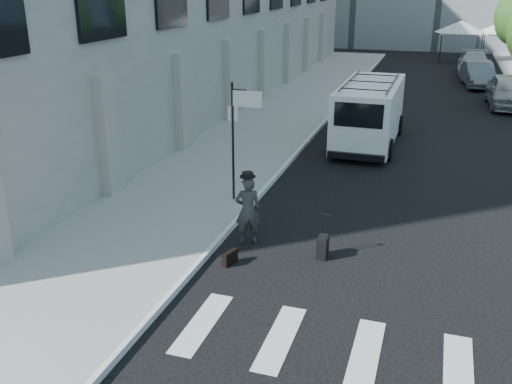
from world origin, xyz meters
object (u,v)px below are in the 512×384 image
Objects in this scene: businessman at (248,210)px; parked_car_c at (474,63)px; parked_car_b at (478,74)px; briefcase at (230,258)px; cargo_van at (370,112)px; parked_car_a at (509,91)px; suitcase at (323,247)px.

businessman is 31.48m from parked_car_c.
businessman is at bearing -111.54° from parked_car_b.
parked_car_c is (6.34, 32.11, 0.58)m from briefcase.
parked_car_b is at bearing 94.90° from briefcase.
cargo_van is 1.28× the size of parked_car_c.
cargo_van reaches higher than parked_car_a.
parked_car_a reaches higher than parked_car_b.
cargo_van is 1.46× the size of parked_car_b.
parked_car_c is at bearing 94.27° from parked_car_a.
parked_car_a is 1.08× the size of parked_car_b.
parked_car_c is at bearing 77.61° from cargo_van.
businessman is 0.34× the size of parked_car_c.
suitcase is at bearing 45.37° from briefcase.
parked_car_b is at bearing -88.89° from parked_car_c.
parked_car_b is (6.43, 25.63, -0.14)m from businessman.
briefcase is at bearing -112.88° from parked_car_a.
cargo_van is at bearing -121.96° from businessman.
businessman is 1.46m from briefcase.
suitcase is at bearing -87.81° from cargo_van.
businessman reaches higher than parked_car_c.
cargo_van is at bearing 91.85° from suitcase.
cargo_van reaches higher than suitcase.
businessman reaches higher than briefcase.
parked_car_b is (-1.26, 5.93, -0.09)m from parked_car_a.
briefcase is 0.09× the size of parked_car_a.
businessman is 26.42m from parked_car_b.
cargo_van is 11.04m from parked_car_a.
briefcase is 0.10× the size of parked_car_b.
briefcase is 0.07× the size of cargo_van.
businessman is 0.36× the size of parked_car_a.
suitcase is 31.39m from parked_car_c.
parked_car_a is (5.69, 19.95, 0.55)m from suitcase.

